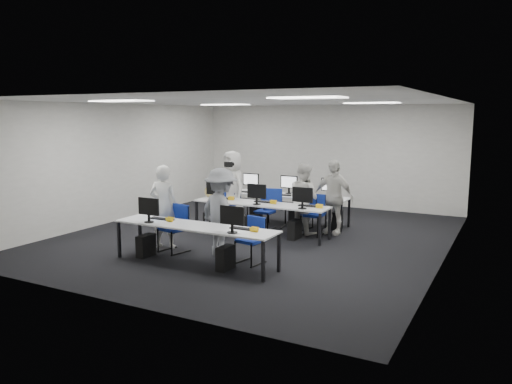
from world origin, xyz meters
The scene contains 23 objects.
room centered at (0.00, 0.00, 1.50)m, with size 9.00×9.02×3.00m.
ceiling_panels centered at (0.00, 0.00, 2.98)m, with size 5.20×4.60×0.02m.
desk_front centered at (0.00, -2.40, 0.68)m, with size 3.20×0.70×0.73m.
desk_mid centered at (0.00, 0.20, 0.68)m, with size 3.20×0.70×0.73m.
desk_back centered at (0.00, 1.60, 0.68)m, with size 3.20×0.70×0.73m.
equipment_front centered at (-0.19, -2.42, 0.36)m, with size 2.51×0.41×1.19m.
equipment_mid centered at (-0.19, 0.18, 0.36)m, with size 2.91×0.41×1.19m.
equipment_back centered at (0.19, 1.62, 0.36)m, with size 2.91×0.41×1.19m.
chair_0 centered at (-0.86, -1.88, 0.30)m, with size 0.55×0.59×0.94m.
chair_1 centered at (0.87, -1.87, 0.27)m, with size 0.49×0.52×0.85m.
chair_2 centered at (-1.26, 0.87, 0.31)m, with size 0.61×0.64×0.97m.
chair_3 centered at (-0.17, 0.77, 0.26)m, with size 0.42×0.45×0.83m.
chair_4 centered at (1.07, 0.76, 0.29)m, with size 0.45×0.49×0.92m.
chair_5 centered at (-1.21, 1.15, 0.28)m, with size 0.57×0.59×0.88m.
chair_6 centered at (-0.08, 1.12, 0.31)m, with size 0.58×0.61×0.97m.
chair_7 centered at (0.93, 1.15, 0.26)m, with size 0.50×0.53×0.84m.
handbag centered at (-1.45, 0.34, 0.87)m, with size 0.33×0.21×0.27m, color tan.
student_0 centered at (-1.22, -1.72, 0.86)m, with size 0.63×0.41×1.72m, color beige.
student_1 centered at (0.81, 0.81, 0.81)m, with size 0.79×0.62×1.62m, color beige.
student_2 centered at (-1.20, 0.99, 0.91)m, with size 0.89×0.58×1.83m, color beige.
student_3 centered at (1.41, 1.09, 0.86)m, with size 1.00×0.42×1.71m, color beige.
photographer centered at (0.14, -1.70, 0.86)m, with size 1.11×0.64×1.72m, color slate.
dslr_camera centered at (0.20, -1.53, 1.77)m, with size 0.14×0.18×0.10m, color black.
Camera 1 is at (5.11, -9.69, 2.71)m, focal length 35.00 mm.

